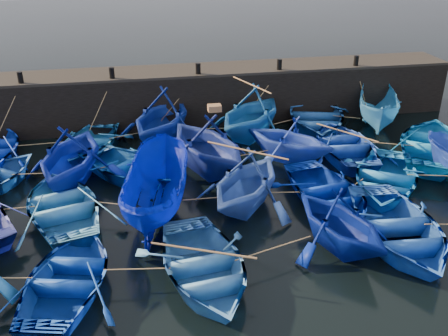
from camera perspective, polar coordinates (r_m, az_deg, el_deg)
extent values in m
plane|color=black|center=(16.49, 2.15, -6.99)|extent=(120.00, 120.00, 0.00)
cube|color=black|center=(25.37, -3.20, 8.25)|extent=(26.00, 2.50, 2.50)
cube|color=black|center=(25.00, -3.27, 11.11)|extent=(26.00, 2.50, 0.12)
cylinder|color=black|center=(24.31, -22.26, 9.55)|extent=(0.24, 0.24, 0.50)
cylinder|color=black|center=(23.85, -12.70, 10.56)|extent=(0.24, 0.24, 0.50)
cylinder|color=black|center=(24.06, -2.98, 11.28)|extent=(0.24, 0.24, 0.50)
cylinder|color=black|center=(24.92, 6.35, 11.68)|extent=(0.24, 0.24, 0.50)
cylinder|color=black|center=(26.36, 14.87, 11.78)|extent=(0.24, 0.24, 0.50)
imported|color=#195F9B|center=(22.56, -15.20, 2.88)|extent=(4.41, 5.20, 0.92)
imported|color=navy|center=(22.67, -7.14, 5.95)|extent=(5.92, 6.21, 2.55)
imported|color=#195FB1|center=(23.01, 3.08, 6.39)|extent=(6.28, 6.33, 2.52)
imported|color=navy|center=(24.86, 10.44, 5.85)|extent=(5.41, 6.53, 1.17)
imported|color=#2B74B7|center=(25.40, 17.27, 6.42)|extent=(3.72, 5.27, 1.91)
imported|color=navy|center=(19.55, -17.11, 1.46)|extent=(5.03, 5.50, 2.46)
imported|color=#08479B|center=(19.83, -10.81, 0.18)|extent=(5.65, 5.77, 0.98)
imported|color=navy|center=(19.62, -1.93, 2.93)|extent=(5.73, 6.11, 2.57)
imported|color=blue|center=(20.87, 7.48, 3.38)|extent=(5.12, 5.11, 2.04)
imported|color=#143898|center=(22.07, 13.66, 2.68)|extent=(3.89, 5.17, 1.02)
imported|color=#0E6CBD|center=(23.11, 22.78, 2.61)|extent=(6.54, 6.94, 1.17)
imported|color=blue|center=(17.66, -17.91, -4.04)|extent=(4.64, 5.63, 1.02)
imported|color=#001192|center=(16.78, -7.86, -2.53)|extent=(3.15, 5.65, 2.06)
imported|color=#2C51B4|center=(17.09, 2.54, -1.46)|extent=(5.44, 5.53, 2.21)
imported|color=#001D88|center=(18.07, 11.74, -2.63)|extent=(3.92, 5.05, 0.96)
imported|color=#105DB6|center=(19.52, 17.94, -1.08)|extent=(5.51, 5.96, 1.01)
imported|color=#0A3597|center=(14.36, -17.23, -11.77)|extent=(4.14, 5.05, 0.92)
imported|color=blue|center=(14.07, -2.40, -11.13)|extent=(3.89, 5.08, 0.98)
imported|color=navy|center=(15.45, 13.11, -5.90)|extent=(4.30, 4.62, 1.98)
imported|color=blue|center=(16.48, 19.26, -6.44)|extent=(4.10, 5.46, 1.08)
cube|color=brown|center=(19.16, -1.10, 6.87)|extent=(0.50, 0.39, 0.24)
cylinder|color=tan|center=(22.76, -20.23, 2.60)|extent=(2.19, 0.11, 0.04)
cylinder|color=tan|center=(22.67, -11.10, 3.69)|extent=(1.47, 0.52, 0.04)
cylinder|color=tan|center=(23.00, -1.97, 4.51)|extent=(2.26, 0.31, 0.04)
cylinder|color=tan|center=(24.01, 6.86, 5.28)|extent=(1.66, 0.70, 0.04)
cylinder|color=tan|center=(25.16, 13.83, 5.68)|extent=(1.17, 0.66, 0.04)
cylinder|color=tan|center=(20.14, -21.26, -0.62)|extent=(1.34, 0.16, 0.04)
cylinder|color=tan|center=(19.79, -13.84, 0.00)|extent=(0.31, 0.16, 0.04)
cylinder|color=tan|center=(19.81, -6.35, 0.66)|extent=(1.30, 0.13, 0.04)
cylinder|color=tan|center=(20.42, 2.88, 1.61)|extent=(1.72, 0.43, 0.04)
cylinder|color=tan|center=(21.52, 10.61, 2.50)|extent=(0.77, 0.15, 0.04)
cylinder|color=tan|center=(22.52, 18.32, 2.66)|extent=(1.85, 0.86, 0.04)
cylinder|color=tan|center=(17.95, -23.14, -4.29)|extent=(1.49, 0.04, 0.04)
cylinder|color=tan|center=(17.26, -12.94, -3.95)|extent=(1.29, 0.56, 0.04)
cylinder|color=tan|center=(17.11, -2.58, -3.52)|extent=(1.30, 0.08, 0.04)
cylinder|color=tan|center=(17.63, 7.22, -2.76)|extent=(1.14, 0.23, 0.04)
cylinder|color=tan|center=(18.74, 14.98, -1.67)|extent=(0.71, 0.57, 0.04)
cylinder|color=tan|center=(20.17, 22.38, -0.78)|extent=(1.53, 0.44, 0.04)
cylinder|color=tan|center=(14.69, -23.23, -11.47)|extent=(1.24, 0.28, 0.04)
cylinder|color=tan|center=(14.05, -9.91, -11.30)|extent=(1.81, 0.31, 0.04)
cylinder|color=tan|center=(14.72, 5.74, -9.08)|extent=(2.49, 0.78, 0.04)
cylinder|color=tan|center=(16.05, 16.19, -6.83)|extent=(0.15, 0.08, 0.04)
cylinder|color=tan|center=(24.22, -23.37, 6.08)|extent=(1.25, 1.06, 2.09)
cylinder|color=tan|center=(23.70, -13.87, 7.07)|extent=(1.25, 0.99, 2.09)
cylinder|color=tan|center=(23.99, -5.12, 7.97)|extent=(1.98, 0.50, 2.10)
cylinder|color=tan|center=(24.58, 4.38, 8.44)|extent=(1.93, 0.78, 2.10)
cylinder|color=tan|center=(25.38, 7.98, 8.83)|extent=(1.58, 0.10, 2.09)
cylinder|color=tan|center=(26.41, 15.45, 8.83)|extent=(0.54, 0.74, 2.08)
cylinder|color=#99724C|center=(22.61, 3.16, 9.48)|extent=(1.08, 2.84, 0.06)
cylinder|color=#99724C|center=(21.87, 13.80, 3.97)|extent=(1.77, 2.49, 0.06)
cylinder|color=#99724C|center=(16.60, 2.62, 2.01)|extent=(2.34, 1.97, 0.06)
cylinder|color=#99724C|center=(13.76, -2.44, -9.40)|extent=(2.74, 1.32, 0.06)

